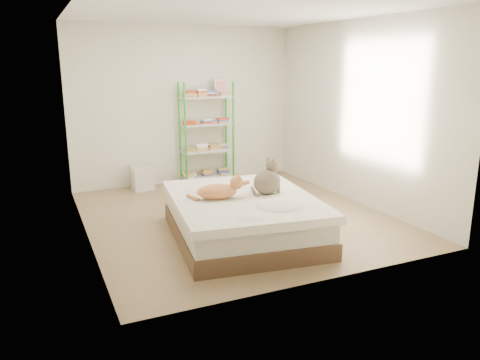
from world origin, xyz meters
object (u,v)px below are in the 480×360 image
orange_cat (217,190)px  white_bin (142,178)px  grey_cat (267,177)px  shelf_unit (207,134)px  cardboard_box (218,194)px  bed (243,217)px

orange_cat → white_bin: bearing=109.0°
grey_cat → shelf_unit: 2.68m
grey_cat → white_bin: size_ratio=1.07×
shelf_unit → grey_cat: bearing=-95.2°
shelf_unit → white_bin: shelf_unit is taller
grey_cat → white_bin: (-0.89, 2.64, -0.51)m
cardboard_box → white_bin: bearing=124.7°
bed → orange_cat: 0.47m
bed → cardboard_box: size_ratio=4.74×
orange_cat → grey_cat: bearing=8.1°
shelf_unit → white_bin: 1.30m
bed → grey_cat: size_ratio=5.15×
orange_cat → grey_cat: grey_cat is taller
bed → grey_cat: bearing=3.7°
orange_cat → cardboard_box: size_ratio=1.18×
bed → cardboard_box: bearing=87.8°
orange_cat → white_bin: 2.64m
bed → white_bin: (-0.59, 2.62, -0.05)m
bed → cardboard_box: bed is taller
shelf_unit → cardboard_box: shelf_unit is taller
grey_cat → shelf_unit: shelf_unit is taller
bed → orange_cat: (-0.31, 0.03, 0.36)m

